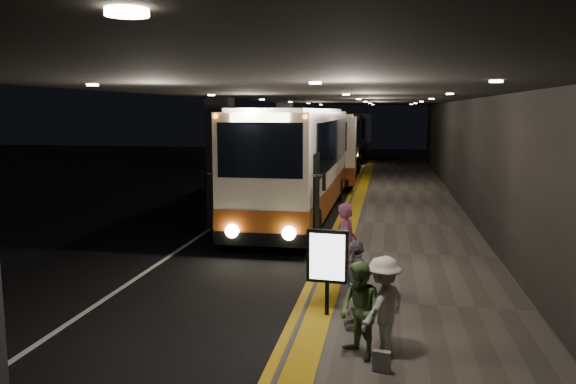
% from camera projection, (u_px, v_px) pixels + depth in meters
% --- Properties ---
extents(ground, '(90.00, 90.00, 0.00)m').
position_uv_depth(ground, '(232.00, 260.00, 15.12)').
color(ground, black).
extents(lane_line_white, '(0.12, 50.00, 0.01)m').
position_uv_depth(lane_line_white, '(222.00, 221.00, 20.30)').
color(lane_line_white, silver).
rests_on(lane_line_white, ground).
extents(kerb_stripe_yellow, '(0.18, 50.00, 0.01)m').
position_uv_depth(kerb_stripe_yellow, '(336.00, 225.00, 19.58)').
color(kerb_stripe_yellow, gold).
rests_on(kerb_stripe_yellow, ground).
extents(sidewalk, '(4.50, 50.00, 0.15)m').
position_uv_depth(sidewalk, '(406.00, 226.00, 19.16)').
color(sidewalk, '#514C44').
rests_on(sidewalk, ground).
extents(tactile_strip, '(0.50, 50.00, 0.01)m').
position_uv_depth(tactile_strip, '(351.00, 222.00, 19.48)').
color(tactile_strip, gold).
rests_on(tactile_strip, sidewalk).
extents(terminal_wall, '(0.10, 50.00, 6.00)m').
position_uv_depth(terminal_wall, '(479.00, 141.00, 18.35)').
color(terminal_wall, black).
rests_on(terminal_wall, ground).
extents(support_columns, '(0.80, 24.80, 4.40)m').
position_uv_depth(support_columns, '(221.00, 164.00, 18.96)').
color(support_columns, black).
rests_on(support_columns, ground).
extents(canopy, '(9.00, 50.00, 0.40)m').
position_uv_depth(canopy, '(342.00, 92.00, 18.90)').
color(canopy, black).
rests_on(canopy, support_columns).
extents(coach_main, '(2.64, 12.66, 3.94)m').
position_uv_depth(coach_main, '(298.00, 167.00, 20.83)').
color(coach_main, beige).
rests_on(coach_main, ground).
extents(coach_second, '(2.97, 11.83, 3.69)m').
position_uv_depth(coach_second, '(335.00, 149.00, 32.50)').
color(coach_second, beige).
rests_on(coach_second, ground).
extents(coach_third, '(2.95, 11.49, 3.57)m').
position_uv_depth(coach_third, '(351.00, 138.00, 46.87)').
color(coach_third, beige).
rests_on(coach_third, ground).
extents(passenger_boarding, '(0.49, 0.69, 1.80)m').
position_uv_depth(passenger_boarding, '(347.00, 243.00, 12.52)').
color(passenger_boarding, '#A34C75').
rests_on(passenger_boarding, sidewalk).
extents(passenger_waiting_green, '(0.83, 0.85, 1.51)m').
position_uv_depth(passenger_waiting_green, '(360.00, 310.00, 8.72)').
color(passenger_waiting_green, '#547C45').
rests_on(passenger_waiting_green, sidewalk).
extents(passenger_waiting_white, '(0.93, 1.12, 1.58)m').
position_uv_depth(passenger_waiting_white, '(383.00, 305.00, 8.84)').
color(passenger_waiting_white, silver).
rests_on(passenger_waiting_white, sidewalk).
extents(passenger_waiting_grey, '(0.63, 1.00, 1.60)m').
position_uv_depth(passenger_waiting_grey, '(356.00, 284.00, 9.88)').
color(passenger_waiting_grey, '#57585D').
rests_on(passenger_waiting_grey, sidewalk).
extents(bag_polka, '(0.28, 0.16, 0.32)m').
position_uv_depth(bag_polka, '(382.00, 361.00, 8.29)').
color(bag_polka, black).
rests_on(bag_polka, sidewalk).
extents(info_sign, '(0.78, 0.18, 1.65)m').
position_uv_depth(info_sign, '(327.00, 258.00, 10.45)').
color(info_sign, black).
rests_on(info_sign, sidewalk).
extents(stanchion_post, '(0.05, 0.05, 1.00)m').
position_uv_depth(stanchion_post, '(329.00, 252.00, 13.30)').
color(stanchion_post, black).
rests_on(stanchion_post, sidewalk).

